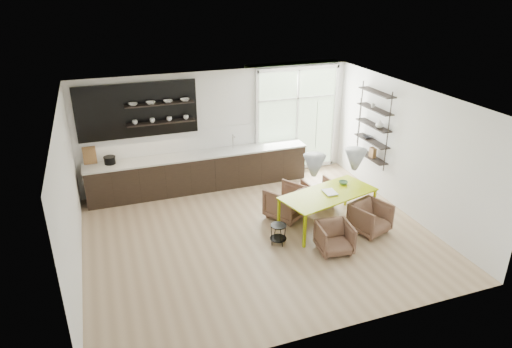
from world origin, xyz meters
name	(u,v)px	position (x,y,z in m)	size (l,w,h in m)	color
room	(267,150)	(0.58, 1.10, 1.46)	(7.02, 6.01, 2.91)	tan
kitchen_run	(196,167)	(-0.70, 2.69, 0.60)	(5.54, 0.69, 2.75)	black
right_shelving	(374,127)	(3.36, 1.17, 1.65)	(0.26, 1.22, 1.90)	black
dining_table	(328,195)	(1.55, -0.06, 0.71)	(2.25, 1.44, 0.76)	#9FB404
armchair_back_left	(286,202)	(0.86, 0.56, 0.36)	(0.78, 0.80, 0.73)	brown
armchair_back_right	(318,193)	(1.82, 0.87, 0.30)	(0.65, 0.67, 0.61)	brown
armchair_front_left	(334,238)	(1.20, -1.04, 0.30)	(0.64, 0.66, 0.60)	brown
armchair_front_right	(370,218)	(2.27, -0.63, 0.33)	(0.70, 0.72, 0.66)	brown
wire_stool	(278,232)	(0.27, -0.42, 0.28)	(0.34, 0.34, 0.43)	black
table_book	(324,193)	(1.46, -0.05, 0.78)	(0.25, 0.34, 0.03)	white
table_bowl	(343,183)	(2.08, 0.24, 0.79)	(0.20, 0.20, 0.06)	#507C55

